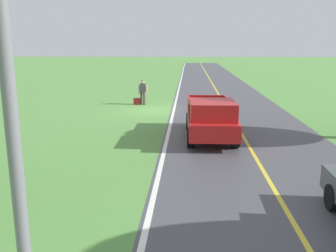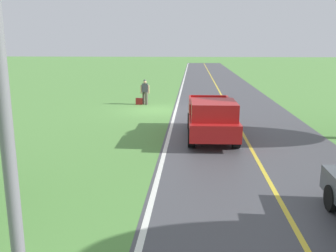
{
  "view_description": "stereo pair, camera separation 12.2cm",
  "coord_description": "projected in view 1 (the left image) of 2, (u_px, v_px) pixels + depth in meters",
  "views": [
    {
      "loc": [
        -2.19,
        22.71,
        4.12
      ],
      "look_at": [
        -1.54,
        11.37,
        1.55
      ],
      "focal_mm": 38.84,
      "sensor_mm": 36.0,
      "label": 1
    },
    {
      "loc": [
        -2.31,
        22.7,
        4.12
      ],
      "look_at": [
        -1.54,
        11.37,
        1.55
      ],
      "focal_mm": 38.84,
      "sensor_mm": 36.0,
      "label": 2
    }
  ],
  "objects": [
    {
      "name": "ground_plane",
      "position": [
        154.0,
        110.0,
        23.14
      ],
      "size": [
        200.0,
        200.0,
        0.0
      ],
      "primitive_type": "plane",
      "color": "#568E42"
    },
    {
      "name": "road_surface",
      "position": [
        228.0,
        111.0,
        22.88
      ],
      "size": [
        7.26,
        120.0,
        0.0
      ],
      "primitive_type": "cube",
      "color": "#47474C",
      "rests_on": "ground"
    },
    {
      "name": "pickup_truck_passing",
      "position": [
        211.0,
        117.0,
        16.02
      ],
      "size": [
        2.18,
        5.44,
        1.82
      ],
      "color": "#B21919",
      "rests_on": "ground"
    },
    {
      "name": "suitcase_carried",
      "position": [
        137.0,
        101.0,
        25.3
      ],
      "size": [
        0.46,
        0.21,
        0.45
      ],
      "primitive_type": "cube",
      "rotation": [
        0.0,
        0.0,
        1.59
      ],
      "color": "maroon",
      "rests_on": "ground"
    },
    {
      "name": "lane_centre_line",
      "position": [
        228.0,
        111.0,
        22.88
      ],
      "size": [
        0.14,
        117.6,
        0.0
      ],
      "primitive_type": "cube",
      "color": "gold",
      "rests_on": "ground"
    },
    {
      "name": "lane_edge_line",
      "position": [
        174.0,
        110.0,
        23.07
      ],
      "size": [
        0.16,
        117.6,
        0.0
      ],
      "primitive_type": "cube",
      "color": "silver",
      "rests_on": "ground"
    },
    {
      "name": "hitchhiker_walking",
      "position": [
        143.0,
        90.0,
        25.2
      ],
      "size": [
        0.62,
        0.51,
        1.75
      ],
      "color": "#4C473D",
      "rests_on": "ground"
    }
  ]
}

